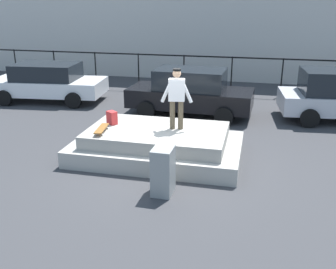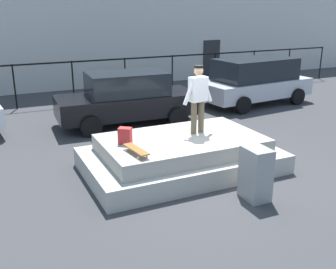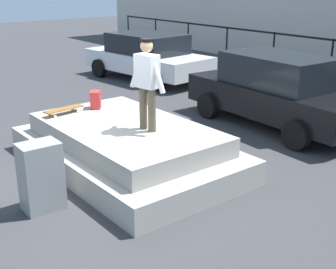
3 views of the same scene
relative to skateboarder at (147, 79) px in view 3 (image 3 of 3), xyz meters
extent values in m
plane|color=#38383A|center=(-0.20, -0.61, -1.74)|extent=(60.00, 60.00, 0.00)
cube|color=#ADA89E|center=(-0.50, -0.15, -1.51)|extent=(4.51, 2.74, 0.45)
cube|color=#A09B91|center=(-0.50, -0.15, -1.11)|extent=(3.70, 2.24, 0.36)
cylinder|color=brown|center=(-0.11, -0.02, -0.54)|extent=(0.14, 0.14, 0.78)
cylinder|color=brown|center=(0.11, 0.02, -0.54)|extent=(0.14, 0.14, 0.78)
cube|color=silver|center=(0.00, 0.00, 0.14)|extent=(0.45, 0.30, 0.58)
cylinder|color=silver|center=(-0.26, -0.04, 0.09)|extent=(0.34, 0.14, 0.60)
cylinder|color=silver|center=(0.26, 0.04, 0.09)|extent=(0.34, 0.14, 0.60)
sphere|color=tan|center=(0.00, 0.00, 0.57)|extent=(0.22, 0.22, 0.22)
cylinder|color=black|center=(0.00, 0.00, 0.67)|extent=(0.24, 0.24, 0.05)
cube|color=brown|center=(-1.85, -0.73, -0.82)|extent=(0.30, 0.85, 0.02)
cylinder|color=silver|center=(-1.92, -1.01, -0.90)|extent=(0.04, 0.06, 0.06)
cylinder|color=silver|center=(-1.72, -0.99, -0.90)|extent=(0.04, 0.06, 0.06)
cylinder|color=silver|center=(-1.99, -0.48, -0.90)|extent=(0.04, 0.06, 0.06)
cylinder|color=silver|center=(-1.79, -0.45, -0.90)|extent=(0.04, 0.06, 0.06)
cube|color=red|center=(-1.84, -0.01, -0.75)|extent=(0.34, 0.33, 0.37)
cube|color=white|center=(-6.53, 4.72, -1.12)|extent=(4.86, 2.45, 0.61)
cube|color=black|center=(-6.53, 4.72, -0.49)|extent=(2.74, 2.00, 0.65)
cylinder|color=black|center=(-8.08, 5.58, -1.42)|extent=(0.66, 0.28, 0.64)
cylinder|color=black|center=(-7.87, 3.57, -1.42)|extent=(0.66, 0.28, 0.64)
cylinder|color=black|center=(-5.19, 5.88, -1.42)|extent=(0.66, 0.28, 0.64)
cylinder|color=black|center=(-4.98, 3.87, -1.42)|extent=(0.66, 0.28, 0.64)
cube|color=black|center=(-0.34, 4.03, -1.08)|extent=(4.62, 2.01, 0.67)
cube|color=black|center=(-0.34, 4.03, -0.39)|extent=(2.57, 1.69, 0.72)
cylinder|color=black|center=(-1.70, 5.01, -1.42)|extent=(0.65, 0.25, 0.64)
cylinder|color=black|center=(-1.79, 3.20, -1.42)|extent=(0.65, 0.25, 0.64)
cylinder|color=black|center=(1.01, 3.05, -1.42)|extent=(0.65, 0.25, 0.64)
cube|color=gray|center=(0.15, -2.13, -1.20)|extent=(0.45, 0.61, 1.08)
cylinder|color=black|center=(-12.20, 7.73, -0.90)|extent=(0.06, 0.06, 1.69)
cylinder|color=black|center=(-10.02, 7.73, -0.90)|extent=(0.06, 0.06, 1.69)
cylinder|color=black|center=(-7.84, 7.73, -0.90)|extent=(0.06, 0.06, 1.69)
cylinder|color=black|center=(-5.66, 7.73, -0.90)|extent=(0.06, 0.06, 1.69)
cylinder|color=black|center=(-3.48, 7.73, -0.90)|extent=(0.06, 0.06, 1.69)
cylinder|color=black|center=(-1.29, 7.73, -0.90)|extent=(0.06, 0.06, 1.69)
camera|label=1|loc=(2.02, -9.64, 2.42)|focal=41.16mm
camera|label=2|loc=(-4.56, -8.02, 2.01)|focal=42.68mm
camera|label=3|loc=(6.34, -4.57, 1.69)|focal=48.80mm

